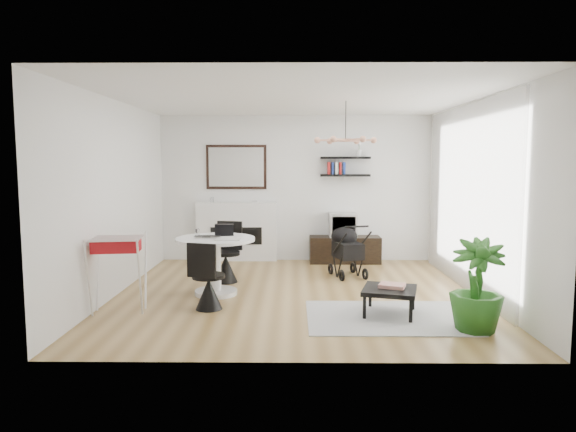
{
  "coord_description": "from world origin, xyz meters",
  "views": [
    {
      "loc": [
        -0.04,
        -7.06,
        1.84
      ],
      "look_at": [
        -0.12,
        0.4,
        1.06
      ],
      "focal_mm": 32.0,
      "sensor_mm": 36.0,
      "label": 1
    }
  ],
  "objects_px": {
    "drying_rack": "(118,273)",
    "stroller": "(347,253)",
    "potted_plant": "(477,286)",
    "coffee_table": "(390,291)",
    "crt_tv": "(343,225)",
    "tv_console": "(345,249)",
    "dining_table": "(216,257)",
    "fireplace": "(237,224)"
  },
  "relations": [
    {
      "from": "crt_tv",
      "to": "coffee_table",
      "type": "xyz_separation_m",
      "value": [
        0.26,
        -3.26,
        -0.4
      ]
    },
    {
      "from": "tv_console",
      "to": "drying_rack",
      "type": "distance_m",
      "value": 4.45
    },
    {
      "from": "tv_console",
      "to": "drying_rack",
      "type": "xyz_separation_m",
      "value": [
        -3.09,
        -3.19,
        0.25
      ]
    },
    {
      "from": "dining_table",
      "to": "fireplace",
      "type": "bearing_deg",
      "value": 89.58
    },
    {
      "from": "dining_table",
      "to": "coffee_table",
      "type": "xyz_separation_m",
      "value": [
        2.24,
        -0.94,
        -0.23
      ]
    },
    {
      "from": "dining_table",
      "to": "coffee_table",
      "type": "distance_m",
      "value": 2.44
    },
    {
      "from": "drying_rack",
      "to": "stroller",
      "type": "relative_size",
      "value": 1.07
    },
    {
      "from": "tv_console",
      "to": "dining_table",
      "type": "relative_size",
      "value": 1.17
    },
    {
      "from": "crt_tv",
      "to": "coffee_table",
      "type": "distance_m",
      "value": 3.3
    },
    {
      "from": "drying_rack",
      "to": "coffee_table",
      "type": "xyz_separation_m",
      "value": [
        3.3,
        -0.07,
        -0.2
      ]
    },
    {
      "from": "crt_tv",
      "to": "dining_table",
      "type": "distance_m",
      "value": 3.06
    },
    {
      "from": "fireplace",
      "to": "crt_tv",
      "type": "relative_size",
      "value": 4.38
    },
    {
      "from": "fireplace",
      "to": "stroller",
      "type": "xyz_separation_m",
      "value": [
        1.92,
        -1.28,
        -0.31
      ]
    },
    {
      "from": "potted_plant",
      "to": "fireplace",
      "type": "bearing_deg",
      "value": 127.2
    },
    {
      "from": "crt_tv",
      "to": "stroller",
      "type": "bearing_deg",
      "value": -92.13
    },
    {
      "from": "drying_rack",
      "to": "coffee_table",
      "type": "height_order",
      "value": "drying_rack"
    },
    {
      "from": "potted_plant",
      "to": "tv_console",
      "type": "bearing_deg",
      "value": 105.11
    },
    {
      "from": "dining_table",
      "to": "potted_plant",
      "type": "xyz_separation_m",
      "value": [
        3.07,
        -1.54,
        -0.02
      ]
    },
    {
      "from": "drying_rack",
      "to": "crt_tv",
      "type": "bearing_deg",
      "value": 38.79
    },
    {
      "from": "tv_console",
      "to": "dining_table",
      "type": "height_order",
      "value": "dining_table"
    },
    {
      "from": "crt_tv",
      "to": "tv_console",
      "type": "bearing_deg",
      "value": 4.56
    },
    {
      "from": "coffee_table",
      "to": "potted_plant",
      "type": "bearing_deg",
      "value": -35.74
    },
    {
      "from": "potted_plant",
      "to": "coffee_table",
      "type": "bearing_deg",
      "value": 144.26
    },
    {
      "from": "tv_console",
      "to": "potted_plant",
      "type": "distance_m",
      "value": 4.01
    },
    {
      "from": "coffee_table",
      "to": "fireplace",
      "type": "bearing_deg",
      "value": 123.0
    },
    {
      "from": "fireplace",
      "to": "coffee_table",
      "type": "distance_m",
      "value": 4.1
    },
    {
      "from": "fireplace",
      "to": "drying_rack",
      "type": "relative_size",
      "value": 2.29
    },
    {
      "from": "dining_table",
      "to": "drying_rack",
      "type": "bearing_deg",
      "value": -140.68
    },
    {
      "from": "fireplace",
      "to": "drying_rack",
      "type": "distance_m",
      "value": 3.53
    },
    {
      "from": "crt_tv",
      "to": "stroller",
      "type": "height_order",
      "value": "crt_tv"
    },
    {
      "from": "drying_rack",
      "to": "stroller",
      "type": "distance_m",
      "value": 3.65
    },
    {
      "from": "crt_tv",
      "to": "drying_rack",
      "type": "distance_m",
      "value": 4.41
    },
    {
      "from": "drying_rack",
      "to": "coffee_table",
      "type": "distance_m",
      "value": 3.31
    },
    {
      "from": "fireplace",
      "to": "stroller",
      "type": "distance_m",
      "value": 2.33
    },
    {
      "from": "drying_rack",
      "to": "potted_plant",
      "type": "relative_size",
      "value": 0.93
    },
    {
      "from": "crt_tv",
      "to": "potted_plant",
      "type": "height_order",
      "value": "potted_plant"
    },
    {
      "from": "stroller",
      "to": "coffee_table",
      "type": "xyz_separation_m",
      "value": [
        0.3,
        -2.14,
        -0.08
      ]
    },
    {
      "from": "stroller",
      "to": "fireplace",
      "type": "bearing_deg",
      "value": 130.32
    },
    {
      "from": "fireplace",
      "to": "tv_console",
      "type": "xyz_separation_m",
      "value": [
        2.01,
        -0.16,
        -0.44
      ]
    },
    {
      "from": "tv_console",
      "to": "stroller",
      "type": "relative_size",
      "value": 1.46
    },
    {
      "from": "dining_table",
      "to": "potted_plant",
      "type": "bearing_deg",
      "value": -26.61
    },
    {
      "from": "tv_console",
      "to": "fireplace",
      "type": "bearing_deg",
      "value": 175.48
    }
  ]
}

